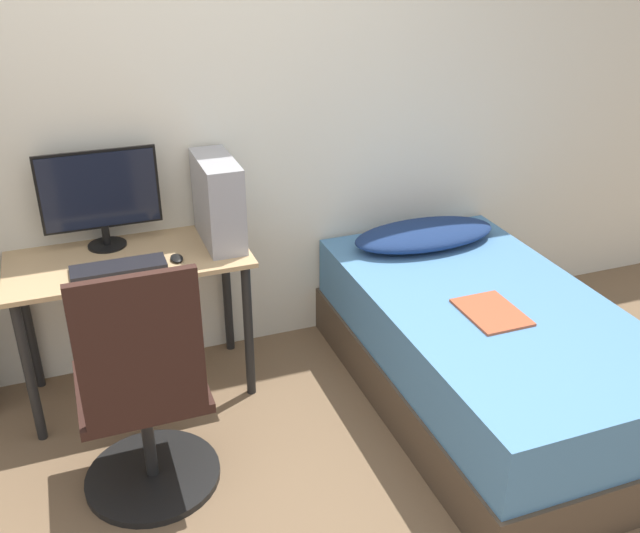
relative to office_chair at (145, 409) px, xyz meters
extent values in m
cube|color=silver|center=(0.35, 1.00, 0.84)|extent=(8.00, 0.05, 2.50)
cube|color=tan|center=(0.06, 0.72, 0.30)|extent=(1.07, 0.53, 0.02)
cylinder|color=black|center=(-0.43, 0.50, -0.06)|extent=(0.04, 0.04, 0.70)
cylinder|color=black|center=(0.55, 0.50, -0.06)|extent=(0.04, 0.04, 0.70)
cylinder|color=black|center=(-0.43, 0.93, -0.06)|extent=(0.04, 0.04, 0.70)
cylinder|color=black|center=(0.55, 0.93, -0.06)|extent=(0.04, 0.04, 0.70)
cylinder|color=black|center=(0.00, 0.07, -0.39)|extent=(0.56, 0.56, 0.03)
cylinder|color=black|center=(0.00, 0.07, -0.17)|extent=(0.05, 0.05, 0.42)
cube|color=black|center=(0.00, 0.07, 0.07)|extent=(0.48, 0.48, 0.04)
cube|color=black|center=(0.00, -0.16, 0.37)|extent=(0.43, 0.04, 0.57)
cube|color=#4C3D2D|center=(1.57, 0.06, -0.29)|extent=(1.03, 1.84, 0.25)
cube|color=teal|center=(1.57, 0.06, -0.01)|extent=(1.00, 1.80, 0.30)
ellipsoid|color=navy|center=(1.57, 0.72, 0.19)|extent=(0.79, 0.36, 0.11)
cube|color=#B24C2D|center=(1.51, -0.03, 0.14)|extent=(0.24, 0.32, 0.01)
cylinder|color=black|center=(-0.02, 0.88, 0.32)|extent=(0.18, 0.18, 0.01)
cylinder|color=black|center=(-0.02, 0.88, 0.37)|extent=(0.04, 0.04, 0.09)
cube|color=black|center=(-0.02, 0.88, 0.59)|extent=(0.53, 0.01, 0.37)
cube|color=black|center=(-0.02, 0.87, 0.59)|extent=(0.51, 0.01, 0.34)
cube|color=black|center=(0.00, 0.61, 0.33)|extent=(0.41, 0.14, 0.02)
cube|color=#99999E|center=(0.49, 0.75, 0.52)|extent=(0.16, 0.42, 0.41)
ellipsoid|color=black|center=(0.26, 0.61, 0.33)|extent=(0.06, 0.09, 0.02)
camera|label=1|loc=(-0.14, -2.30, 1.72)|focal=40.00mm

